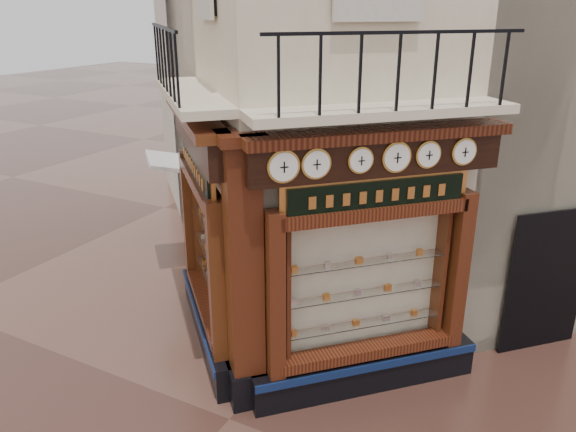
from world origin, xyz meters
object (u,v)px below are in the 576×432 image
Objects in this scene: awning at (176,268)px; clock_b at (316,164)px; clock_d at (396,157)px; signboard_left at (197,167)px; clock_c at (360,160)px; clock_e at (428,155)px; clock_f at (464,152)px; clock_a at (283,167)px; corner_pilaster at (244,280)px; signboard_right at (377,195)px.

clock_b is at bearing -165.50° from awning.
clock_d is 0.20× the size of signboard_left.
clock_e is (0.68, 0.68, -0.00)m from clock_c.
clock_f is at bearing 0.00° from clock_b.
clock_e reaches higher than signboard_left.
clock_f is (1.77, 1.77, 0.00)m from clock_a.
corner_pilaster is 10.84× the size of clock_e.
signboard_left is (2.27, -2.01, 3.10)m from awning.
clock_a is 1.11× the size of clock_f.
signboard_right is at bearing 170.25° from clock_e.
clock_a is 1.51m from clock_d.
clock_f is at bearing -0.00° from clock_a.
clock_a is at bearing 180.00° from clock_b.
corner_pilaster is 10.22× the size of clock_b.
signboard_left is at bearing 146.15° from clock_f.
awning is (-5.05, 2.31, -3.62)m from clock_c.
clock_c is at bearing -141.14° from signboard_left.
awning is at bearing 113.84° from signboard_right.
clock_a is 2.36m from signboard_left.
clock_f is 1.29m from signboard_right.
corner_pilaster is at bearing 163.46° from clock_c.
signboard_right is (-0.53, -0.38, -0.52)m from clock_e.
signboard_right is (5.19, -2.01, 3.10)m from awning.
clock_c is 1.49m from clock_f.
clock_f is at bearing -123.85° from signboard_left.
signboard_left is at bearing 141.22° from clock_e.
clock_e is 0.83m from signboard_right.
signboard_left reaches higher than awning.
signboard_left is (-2.07, 1.01, -0.52)m from clock_a.
awning is (-5.73, 1.63, -3.62)m from clock_e.
clock_a is 1.13× the size of clock_e.
clock_b is at bearing -180.00° from clock_e.
clock_d is 0.56m from signboard_right.
awning is at bearing 115.10° from clock_d.
corner_pilaster is at bearing 153.22° from clock_b.
clock_e is at bearing -128.78° from signboard_left.
clock_a is at bearing -180.00° from clock_d.
signboard_left is (-2.78, 0.30, -0.52)m from clock_c.
clock_b is 2.52m from signboard_left.
clock_e is at bearing 0.00° from clock_c.
corner_pilaster is 9.62× the size of clock_a.
clock_f is 7.21m from awning.
clock_a is 1.06× the size of clock_b.
clock_b is 0.95× the size of clock_d.
signboard_right is at bearing -135.00° from signboard_left.
clock_c is 0.18× the size of signboard_right.
clock_e reaches higher than awning.
clock_b reaches higher than clock_c.
signboard_right is at bearing 4.78° from clock_a.
clock_a is 0.21× the size of signboard_left.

